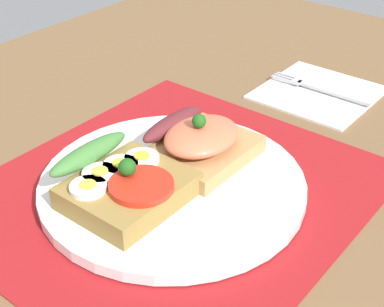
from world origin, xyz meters
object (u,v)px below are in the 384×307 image
(plate, at_px, (173,185))
(napkin, at_px, (318,92))
(sandwich_egg_tomato, at_px, (123,184))
(sandwich_salmon, at_px, (201,142))
(fork, at_px, (317,88))

(plate, height_order, napkin, plate)
(sandwich_egg_tomato, bearing_deg, sandwich_salmon, -8.46)
(plate, height_order, sandwich_salmon, sandwich_salmon)
(plate, relative_size, fork, 1.89)
(napkin, bearing_deg, fork, 73.99)
(napkin, relative_size, fork, 1.03)
(sandwich_salmon, distance_m, fork, 0.23)
(sandwich_salmon, bearing_deg, napkin, -2.87)
(plate, xyz_separation_m, fork, (0.28, -0.01, -0.00))
(sandwich_salmon, bearing_deg, plate, -177.18)
(plate, xyz_separation_m, sandwich_egg_tomato, (-0.05, 0.02, 0.02))
(sandwich_egg_tomato, distance_m, fork, 0.33)
(plate, distance_m, sandwich_egg_tomato, 0.06)
(plate, distance_m, fork, 0.28)
(sandwich_salmon, bearing_deg, sandwich_egg_tomato, 171.54)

